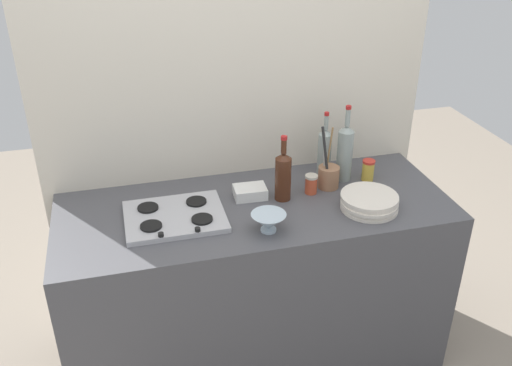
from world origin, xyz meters
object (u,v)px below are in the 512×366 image
object	(u,v)px
plate_stack	(369,202)
butter_dish	(250,192)
wine_bottle_leftmost	(345,152)
condiment_jar_rear	(311,184)
wine_bottle_mid_right	(283,175)
mixing_bowl	(268,222)
condiment_jar_front	(368,170)
utensil_crock	(328,175)
stovetop_hob	(175,216)
wine_bottle_mid_left	(324,152)

from	to	relation	value
plate_stack	butter_dish	bearing A→B (deg)	154.36
wine_bottle_leftmost	condiment_jar_rear	xyz separation A→B (m)	(-0.20, -0.10, -0.10)
wine_bottle_mid_right	mixing_bowl	world-z (taller)	wine_bottle_mid_right
wine_bottle_mid_right	condiment_jar_front	world-z (taller)	wine_bottle_mid_right
wine_bottle_leftmost	mixing_bowl	world-z (taller)	wine_bottle_leftmost
condiment_jar_rear	mixing_bowl	bearing A→B (deg)	-137.08
plate_stack	wine_bottle_leftmost	distance (m)	0.32
wine_bottle_leftmost	condiment_jar_front	distance (m)	0.15
utensil_crock	mixing_bowl	bearing A→B (deg)	-142.05
condiment_jar_front	condiment_jar_rear	world-z (taller)	condiment_jar_front
stovetop_hob	condiment_jar_front	xyz separation A→B (m)	(0.97, 0.13, 0.04)
wine_bottle_mid_right	utensil_crock	size ratio (longest dim) A/B	1.00
utensil_crock	condiment_jar_front	bearing A→B (deg)	4.88
plate_stack	wine_bottle_mid_right	size ratio (longest dim) A/B	0.84
stovetop_hob	mixing_bowl	xyz separation A→B (m)	(0.37, -0.19, 0.03)
condiment_jar_front	wine_bottle_mid_left	bearing A→B (deg)	153.71
wine_bottle_mid_left	condiment_jar_front	world-z (taller)	wine_bottle_mid_left
mixing_bowl	butter_dish	world-z (taller)	mixing_bowl
condiment_jar_rear	stovetop_hob	bearing A→B (deg)	-173.70
wine_bottle_mid_right	wine_bottle_mid_left	bearing A→B (deg)	32.67
butter_dish	wine_bottle_mid_right	bearing A→B (deg)	-20.12
stovetop_hob	butter_dish	bearing A→B (deg)	16.07
condiment_jar_front	mixing_bowl	bearing A→B (deg)	-152.09
butter_dish	mixing_bowl	bearing A→B (deg)	-89.17
wine_bottle_mid_left	condiment_jar_rear	bearing A→B (deg)	-128.18
mixing_bowl	butter_dish	xyz separation A→B (m)	(-0.00, 0.30, -0.02)
wine_bottle_mid_left	mixing_bowl	size ratio (longest dim) A/B	2.26
mixing_bowl	condiment_jar_rear	distance (m)	0.39
stovetop_hob	wine_bottle_leftmost	world-z (taller)	wine_bottle_leftmost
wine_bottle_mid_left	utensil_crock	size ratio (longest dim) A/B	1.07
condiment_jar_front	condiment_jar_rear	xyz separation A→B (m)	(-0.31, -0.05, -0.01)
wine_bottle_leftmost	condiment_jar_rear	world-z (taller)	wine_bottle_leftmost
wine_bottle_mid_left	condiment_jar_front	bearing A→B (deg)	-26.29
utensil_crock	condiment_jar_front	distance (m)	0.22
plate_stack	wine_bottle_mid_left	distance (m)	0.38
wine_bottle_mid_right	utensil_crock	bearing A→B (deg)	12.34
mixing_bowl	wine_bottle_leftmost	bearing A→B (deg)	36.45
plate_stack	wine_bottle_mid_left	size ratio (longest dim) A/B	0.79
wine_bottle_leftmost	butter_dish	world-z (taller)	wine_bottle_leftmost
wine_bottle_mid_left	wine_bottle_leftmost	bearing A→B (deg)	-32.97
plate_stack	wine_bottle_mid_right	bearing A→B (deg)	152.24
plate_stack	mixing_bowl	distance (m)	0.49
stovetop_hob	plate_stack	distance (m)	0.87
mixing_bowl	condiment_jar_rear	bearing A→B (deg)	42.92
stovetop_hob	wine_bottle_leftmost	size ratio (longest dim) A/B	1.13
stovetop_hob	wine_bottle_mid_left	distance (m)	0.81
wine_bottle_leftmost	stovetop_hob	bearing A→B (deg)	-168.95
plate_stack	wine_bottle_mid_left	world-z (taller)	wine_bottle_mid_left
wine_bottle_leftmost	wine_bottle_mid_right	distance (m)	0.37
condiment_jar_front	condiment_jar_rear	size ratio (longest dim) A/B	1.14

